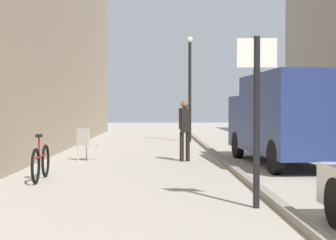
% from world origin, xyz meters
% --- Properties ---
extents(ground_plane, '(80.00, 80.00, 0.00)m').
position_xyz_m(ground_plane, '(0.00, 12.00, 0.00)').
color(ground_plane, '#A8A093').
extents(kerb_strip, '(0.16, 40.00, 0.12)m').
position_xyz_m(kerb_strip, '(1.58, 12.00, 0.06)').
color(kerb_strip, gray).
rests_on(kerb_strip, ground_plane).
extents(pedestrian_main_foreground, '(0.34, 0.23, 1.75)m').
position_xyz_m(pedestrian_main_foreground, '(0.51, 12.69, 1.01)').
color(pedestrian_main_foreground, black).
rests_on(pedestrian_main_foreground, ground_plane).
extents(delivery_van, '(2.27, 5.64, 2.40)m').
position_xyz_m(delivery_van, '(3.17, 11.75, 1.29)').
color(delivery_van, navy).
rests_on(delivery_van, ground_plane).
extents(street_sign_post, '(0.60, 0.10, 2.60)m').
position_xyz_m(street_sign_post, '(1.24, 5.84, 1.55)').
color(street_sign_post, black).
rests_on(street_sign_post, ground_plane).
extents(lamp_post, '(0.28, 0.28, 4.76)m').
position_xyz_m(lamp_post, '(1.19, 21.37, 2.72)').
color(lamp_post, black).
rests_on(lamp_post, ground_plane).
extents(bicycle_leaning, '(0.12, 1.77, 0.98)m').
position_xyz_m(bicycle_leaning, '(-2.71, 8.89, 0.38)').
color(bicycle_leaning, black).
rests_on(bicycle_leaning, ground_plane).
extents(cafe_chair_near_window, '(0.60, 0.60, 0.94)m').
position_xyz_m(cafe_chair_near_window, '(-2.35, 12.91, 0.55)').
color(cafe_chair_near_window, '#B7B2A8').
rests_on(cafe_chair_near_window, ground_plane).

